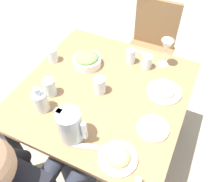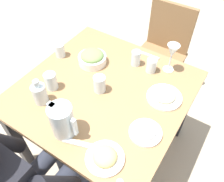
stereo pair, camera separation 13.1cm
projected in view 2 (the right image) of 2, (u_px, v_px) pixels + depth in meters
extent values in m
plane|color=tan|center=(106.00, 146.00, 1.93)|extent=(8.00, 8.00, 0.00)
cube|color=#997047|center=(104.00, 90.00, 1.42)|extent=(0.98, 0.98, 0.03)
cube|color=#232328|center=(17.00, 139.00, 1.60)|extent=(0.06, 0.06, 0.67)
cube|color=#232328|center=(92.00, 67.00, 2.09)|extent=(0.06, 0.06, 0.67)
cube|color=#232328|center=(185.00, 109.00, 1.77)|extent=(0.06, 0.06, 0.67)
cube|color=olive|center=(178.00, 73.00, 2.23)|extent=(0.04, 0.04, 0.41)
cube|color=olive|center=(146.00, 60.00, 2.35)|extent=(0.04, 0.04, 0.41)
cube|color=olive|center=(163.00, 96.00, 2.03)|extent=(0.04, 0.04, 0.41)
cube|color=olive|center=(130.00, 81.00, 2.16)|extent=(0.04, 0.04, 0.41)
cube|color=olive|center=(158.00, 59.00, 2.03)|extent=(0.40, 0.40, 0.03)
cube|color=olive|center=(171.00, 27.00, 1.97)|extent=(0.38, 0.04, 0.42)
cylinder|color=#2D3342|center=(37.00, 171.00, 1.38)|extent=(0.11, 0.38, 0.11)
cylinder|color=#2D3342|center=(63.00, 159.00, 1.62)|extent=(0.10, 0.10, 0.43)
cylinder|color=#2D3342|center=(82.00, 172.00, 1.56)|extent=(0.10, 0.10, 0.43)
cylinder|color=silver|center=(63.00, 121.00, 1.14)|extent=(0.12, 0.12, 0.19)
cube|color=silver|center=(75.00, 127.00, 1.10)|extent=(0.02, 0.02, 0.11)
cube|color=silver|center=(51.00, 106.00, 1.10)|extent=(0.04, 0.03, 0.02)
cylinder|color=white|center=(92.00, 59.00, 1.55)|extent=(0.19, 0.19, 0.05)
ellipsoid|color=#759951|center=(92.00, 55.00, 1.52)|extent=(0.15, 0.15, 0.06)
cylinder|color=white|center=(145.00, 132.00, 1.20)|extent=(0.17, 0.17, 0.01)
ellipsoid|color=white|center=(146.00, 131.00, 1.18)|extent=(0.11, 0.11, 0.04)
cylinder|color=white|center=(105.00, 158.00, 1.10)|extent=(0.19, 0.19, 0.01)
ellipsoid|color=#E0C670|center=(105.00, 156.00, 1.09)|extent=(0.12, 0.12, 0.06)
cylinder|color=white|center=(164.00, 97.00, 1.36)|extent=(0.21, 0.21, 0.01)
ellipsoid|color=#B7AD89|center=(165.00, 95.00, 1.35)|extent=(0.13, 0.13, 0.04)
cylinder|color=silver|center=(100.00, 84.00, 1.36)|extent=(0.07, 0.07, 0.11)
cylinder|color=silver|center=(60.00, 50.00, 1.59)|extent=(0.07, 0.07, 0.09)
cylinder|color=silver|center=(51.00, 81.00, 1.38)|extent=(0.07, 0.07, 0.11)
cylinder|color=silver|center=(136.00, 58.00, 1.52)|extent=(0.06, 0.06, 0.10)
cylinder|color=silver|center=(151.00, 65.00, 1.48)|extent=(0.06, 0.06, 0.09)
cylinder|color=silver|center=(168.00, 69.00, 1.52)|extent=(0.07, 0.07, 0.01)
cylinder|color=silver|center=(170.00, 63.00, 1.48)|extent=(0.01, 0.01, 0.10)
cone|color=silver|center=(172.00, 51.00, 1.41)|extent=(0.08, 0.08, 0.09)
cylinder|color=silver|center=(40.00, 94.00, 1.30)|extent=(0.08, 0.08, 0.12)
cylinder|color=gold|center=(41.00, 97.00, 1.32)|extent=(0.07, 0.07, 0.07)
cylinder|color=silver|center=(36.00, 84.00, 1.24)|extent=(0.03, 0.03, 0.04)
cylinder|color=#B2B2B7|center=(120.00, 182.00, 0.99)|extent=(0.03, 0.03, 0.01)
cube|color=silver|center=(79.00, 143.00, 1.16)|extent=(0.17, 0.08, 0.01)
cube|color=silver|center=(147.00, 54.00, 1.62)|extent=(0.19, 0.02, 0.01)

